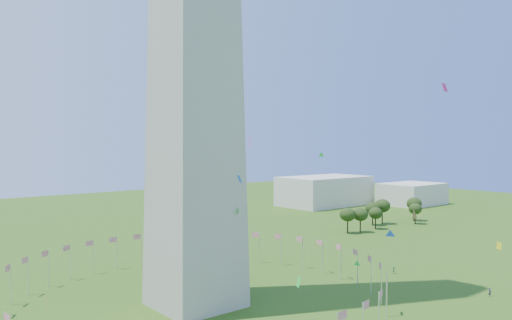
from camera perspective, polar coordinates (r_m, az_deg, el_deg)
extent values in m
cylinder|color=silver|center=(136.54, 7.61, -10.95)|extent=(0.24, 0.24, 9.00)
cylinder|color=silver|center=(140.80, 5.33, -10.54)|extent=(0.24, 0.24, 9.00)
cylinder|color=silver|center=(144.33, 2.89, -10.22)|extent=(0.24, 0.24, 9.00)
cylinder|color=silver|center=(147.07, 0.34, -9.99)|extent=(0.24, 0.24, 9.00)
cylinder|color=silver|center=(148.98, -2.29, -9.84)|extent=(0.24, 0.24, 9.00)
cylinder|color=silver|center=(150.05, -4.97, -9.76)|extent=(0.24, 0.24, 9.00)
cylinder|color=silver|center=(150.25, -7.67, -9.75)|extent=(0.24, 0.24, 9.00)
cylinder|color=silver|center=(149.58, -10.36, -9.82)|extent=(0.24, 0.24, 9.00)
cylinder|color=silver|center=(148.06, -13.01, -9.96)|extent=(0.24, 0.24, 9.00)
cylinder|color=silver|center=(145.69, -15.60, -10.18)|extent=(0.24, 0.24, 9.00)
cylinder|color=silver|center=(142.52, -18.09, -10.48)|extent=(0.24, 0.24, 9.00)
cylinder|color=silver|center=(138.59, -20.45, -10.86)|extent=(0.24, 0.24, 9.00)
cylinder|color=silver|center=(133.96, -22.63, -11.34)|extent=(0.24, 0.24, 9.00)
cylinder|color=silver|center=(128.69, -24.58, -11.92)|extent=(0.24, 0.24, 9.00)
cylinder|color=silver|center=(122.89, -26.24, -12.60)|extent=(0.24, 0.24, 9.00)
cylinder|color=silver|center=(93.91, 13.86, -17.05)|extent=(0.24, 0.24, 9.00)
cylinder|color=silver|center=(100.41, 14.68, -15.78)|extent=(0.24, 0.24, 9.00)
cylinder|color=silver|center=(107.07, 14.72, -14.65)|extent=(0.24, 0.24, 9.00)
cylinder|color=silver|center=(113.68, 14.13, -13.65)|extent=(0.24, 0.24, 9.00)
cylinder|color=silver|center=(120.07, 13.03, -12.79)|extent=(0.24, 0.24, 9.00)
cylinder|color=silver|center=(126.08, 11.53, -12.07)|extent=(0.24, 0.24, 9.00)
cylinder|color=silver|center=(131.61, 9.70, -11.45)|extent=(0.24, 0.24, 9.00)
cube|color=beige|center=(283.03, 7.84, -3.50)|extent=(50.00, 30.00, 16.00)
cube|color=beige|center=(296.55, 17.40, -3.71)|extent=(35.00, 25.00, 12.00)
imported|color=#341747|center=(129.07, 25.16, -13.51)|extent=(0.73, 0.52, 1.89)
imported|color=#1B4427|center=(141.48, 15.49, -12.03)|extent=(1.27, 1.36, 1.85)
plane|color=blue|center=(113.65, 15.09, -8.19)|extent=(1.41, 2.53, 2.30)
plane|color=#CC2699|center=(91.38, 20.76, 7.76)|extent=(1.53, 1.35, 1.78)
plane|color=#CC2699|center=(66.45, -0.71, 2.16)|extent=(0.80, 1.75, 1.92)
plane|color=green|center=(104.25, -2.01, -5.87)|extent=(1.26, 0.71, 1.45)
plane|color=blue|center=(84.02, -1.89, -2.18)|extent=(1.59, 1.04, 1.67)
plane|color=green|center=(130.38, 4.47, 3.71)|extent=(0.37, 1.01, 1.08)
plane|color=yellow|center=(118.11, 26.02, -8.80)|extent=(0.11, 1.76, 1.76)
plane|color=green|center=(121.89, 11.49, -11.55)|extent=(0.61, 1.36, 1.49)
plane|color=green|center=(90.16, 4.88, -13.73)|extent=(1.77, 0.85, 1.82)
plane|color=red|center=(97.03, -22.83, -14.85)|extent=(1.30, 1.39, 1.84)
plane|color=green|center=(110.01, 7.46, 0.56)|extent=(0.94, 0.76, 1.16)
plane|color=blue|center=(98.04, 17.65, -6.05)|extent=(2.11, 0.61, 2.07)
ellipsoid|color=#2A4316|center=(196.97, 10.43, -6.85)|extent=(6.22, 6.22, 9.72)
ellipsoid|color=#2A4316|center=(200.08, 11.84, -6.77)|extent=(5.99, 5.99, 9.36)
ellipsoid|color=#2A4316|center=(208.87, 13.50, -6.51)|extent=(5.55, 5.55, 8.68)
ellipsoid|color=#2A4316|center=(217.70, 13.19, -6.03)|extent=(6.21, 6.21, 9.71)
ellipsoid|color=#2A4316|center=(222.31, 14.23, -5.76)|extent=(6.75, 6.75, 10.55)
ellipsoid|color=#2A4316|center=(226.32, 17.73, -5.88)|extent=(5.62, 5.62, 8.79)
ellipsoid|color=#2A4316|center=(235.37, 17.62, -5.40)|extent=(6.57, 6.57, 10.27)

